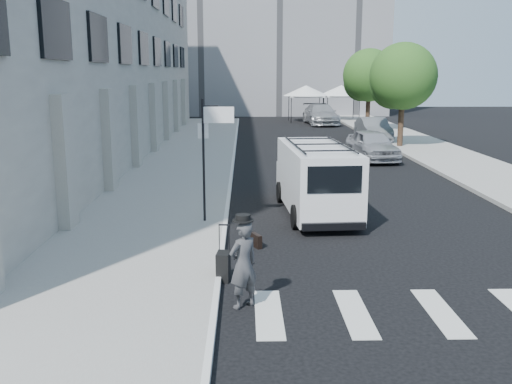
{
  "coord_description": "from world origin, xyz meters",
  "views": [
    {
      "loc": [
        -1.43,
        -12.83,
        4.39
      ],
      "look_at": [
        -1.14,
        1.74,
        1.3
      ],
      "focal_mm": 40.0,
      "sensor_mm": 36.0,
      "label": 1
    }
  ],
  "objects_px": {
    "parked_car_a": "(372,145)",
    "parked_car_c": "(321,114)",
    "businessman": "(243,265)",
    "cargo_van": "(316,178)",
    "parked_car_b": "(373,129)",
    "briefcase": "(256,241)",
    "suitcase": "(223,266)"
  },
  "relations": [
    {
      "from": "parked_car_a",
      "to": "parked_car_c",
      "type": "bearing_deg",
      "value": 84.03
    },
    {
      "from": "suitcase",
      "to": "parked_car_a",
      "type": "bearing_deg",
      "value": 73.71
    },
    {
      "from": "cargo_van",
      "to": "businessman",
      "type": "bearing_deg",
      "value": -110.66
    },
    {
      "from": "businessman",
      "to": "briefcase",
      "type": "distance_m",
      "value": 3.86
    },
    {
      "from": "cargo_van",
      "to": "parked_car_c",
      "type": "xyz_separation_m",
      "value": [
        4.21,
        30.68,
        -0.26
      ]
    },
    {
      "from": "suitcase",
      "to": "parked_car_c",
      "type": "xyz_separation_m",
      "value": [
        6.9,
        36.62,
        0.54
      ]
    },
    {
      "from": "businessman",
      "to": "briefcase",
      "type": "bearing_deg",
      "value": -131.79
    },
    {
      "from": "suitcase",
      "to": "parked_car_a",
      "type": "distance_m",
      "value": 18.2
    },
    {
      "from": "briefcase",
      "to": "parked_car_b",
      "type": "relative_size",
      "value": 0.1
    },
    {
      "from": "cargo_van",
      "to": "suitcase",
      "type": "bearing_deg",
      "value": -117.99
    },
    {
      "from": "parked_car_a",
      "to": "parked_car_c",
      "type": "xyz_separation_m",
      "value": [
        0.0,
        19.78,
        0.09
      ]
    },
    {
      "from": "businessman",
      "to": "parked_car_a",
      "type": "height_order",
      "value": "businessman"
    },
    {
      "from": "cargo_van",
      "to": "parked_car_b",
      "type": "relative_size",
      "value": 1.25
    },
    {
      "from": "suitcase",
      "to": "parked_car_b",
      "type": "bearing_deg",
      "value": 76.6
    },
    {
      "from": "businessman",
      "to": "parked_car_a",
      "type": "bearing_deg",
      "value": -146.38
    },
    {
      "from": "parked_car_a",
      "to": "businessman",
      "type": "bearing_deg",
      "value": -115.46
    },
    {
      "from": "parked_car_a",
      "to": "parked_car_c",
      "type": "distance_m",
      "value": 19.78
    },
    {
      "from": "suitcase",
      "to": "parked_car_a",
      "type": "height_order",
      "value": "parked_car_a"
    },
    {
      "from": "businessman",
      "to": "parked_car_a",
      "type": "xyz_separation_m",
      "value": [
        6.47,
        18.27,
        -0.08
      ]
    },
    {
      "from": "briefcase",
      "to": "cargo_van",
      "type": "relative_size",
      "value": 0.08
    },
    {
      "from": "businessman",
      "to": "parked_car_a",
      "type": "relative_size",
      "value": 0.38
    },
    {
      "from": "businessman",
      "to": "suitcase",
      "type": "xyz_separation_m",
      "value": [
        -0.43,
        1.43,
        -0.53
      ]
    },
    {
      "from": "suitcase",
      "to": "cargo_van",
      "type": "relative_size",
      "value": 0.21
    },
    {
      "from": "parked_car_a",
      "to": "parked_car_b",
      "type": "height_order",
      "value": "parked_car_a"
    },
    {
      "from": "suitcase",
      "to": "parked_car_b",
      "type": "xyz_separation_m",
      "value": [
        8.7,
        24.71,
        0.44
      ]
    },
    {
      "from": "cargo_van",
      "to": "parked_car_a",
      "type": "height_order",
      "value": "cargo_van"
    },
    {
      "from": "parked_car_b",
      "to": "parked_car_c",
      "type": "bearing_deg",
      "value": 98.24
    },
    {
      "from": "parked_car_a",
      "to": "suitcase",
      "type": "bearing_deg",
      "value": -118.25
    },
    {
      "from": "suitcase",
      "to": "parked_car_c",
      "type": "relative_size",
      "value": 0.2
    },
    {
      "from": "parked_car_b",
      "to": "parked_car_c",
      "type": "xyz_separation_m",
      "value": [
        -1.8,
        11.91,
        0.1
      ]
    },
    {
      "from": "businessman",
      "to": "parked_car_b",
      "type": "distance_m",
      "value": 27.42
    },
    {
      "from": "cargo_van",
      "to": "parked_car_b",
      "type": "distance_m",
      "value": 19.71
    }
  ]
}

